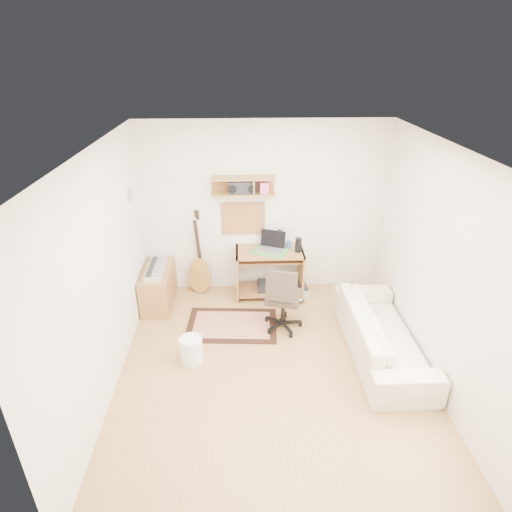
{
  "coord_description": "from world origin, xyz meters",
  "views": [
    {
      "loc": [
        -0.36,
        -3.92,
        3.46
      ],
      "look_at": [
        -0.15,
        1.05,
        1.0
      ],
      "focal_mm": 29.75,
      "sensor_mm": 36.0,
      "label": 1
    }
  ],
  "objects_px": {
    "task_chair": "(283,297)",
    "sofa": "(383,326)",
    "cabinet": "(158,287)",
    "desk": "(269,273)",
    "printer": "(291,290)"
  },
  "relations": [
    {
      "from": "desk",
      "to": "printer",
      "type": "distance_m",
      "value": 0.45
    },
    {
      "from": "desk",
      "to": "printer",
      "type": "height_order",
      "value": "desk"
    },
    {
      "from": "desk",
      "to": "task_chair",
      "type": "height_order",
      "value": "task_chair"
    },
    {
      "from": "printer",
      "to": "sofa",
      "type": "distance_m",
      "value": 1.74
    },
    {
      "from": "desk",
      "to": "sofa",
      "type": "height_order",
      "value": "sofa"
    },
    {
      "from": "task_chair",
      "to": "cabinet",
      "type": "relative_size",
      "value": 1.08
    },
    {
      "from": "task_chair",
      "to": "cabinet",
      "type": "bearing_deg",
      "value": 173.41
    },
    {
      "from": "desk",
      "to": "sofa",
      "type": "bearing_deg",
      "value": -48.23
    },
    {
      "from": "task_chair",
      "to": "sofa",
      "type": "height_order",
      "value": "task_chair"
    },
    {
      "from": "task_chair",
      "to": "printer",
      "type": "height_order",
      "value": "task_chair"
    },
    {
      "from": "cabinet",
      "to": "task_chair",
      "type": "bearing_deg",
      "value": -21.42
    },
    {
      "from": "cabinet",
      "to": "sofa",
      "type": "xyz_separation_m",
      "value": [
        2.96,
        -1.28,
        0.11
      ]
    },
    {
      "from": "task_chair",
      "to": "sofa",
      "type": "distance_m",
      "value": 1.31
    },
    {
      "from": "task_chair",
      "to": "printer",
      "type": "xyz_separation_m",
      "value": [
        0.21,
        0.83,
        -0.4
      ]
    },
    {
      "from": "task_chair",
      "to": "printer",
      "type": "bearing_deg",
      "value": 90.52
    }
  ]
}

